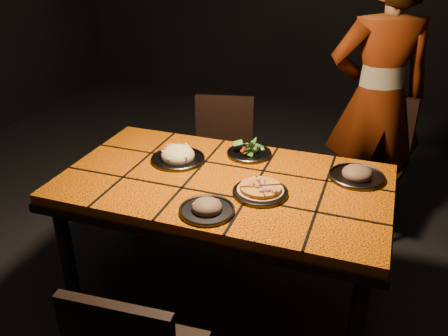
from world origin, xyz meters
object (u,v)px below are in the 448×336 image
(chair_far_left, at_px, (223,153))
(diner, at_px, (378,100))
(plate_pizza, at_px, (260,191))
(plate_pasta, at_px, (178,156))
(dining_table, at_px, (224,193))
(chair_far_right, at_px, (374,155))

(chair_far_left, relative_size, diner, 0.49)
(plate_pizza, xyz_separation_m, plate_pasta, (-0.51, 0.20, 0.01))
(plate_pasta, bearing_deg, chair_far_left, 89.03)
(plate_pizza, bearing_deg, dining_table, 158.81)
(plate_pizza, height_order, plate_pasta, plate_pasta)
(chair_far_left, height_order, plate_pasta, chair_far_left)
(diner, height_order, plate_pasta, diner)
(dining_table, bearing_deg, chair_far_left, 110.27)
(chair_far_left, distance_m, plate_pizza, 1.04)
(chair_far_left, bearing_deg, diner, 4.78)
(chair_far_left, xyz_separation_m, plate_pasta, (-0.01, -0.67, 0.28))
(dining_table, height_order, diner, diner)
(chair_far_left, bearing_deg, plate_pizza, -73.06)
(diner, bearing_deg, dining_table, 38.98)
(plate_pizza, relative_size, plate_pasta, 1.02)
(chair_far_left, distance_m, plate_pasta, 0.73)
(plate_pasta, bearing_deg, diner, 45.72)
(chair_far_right, height_order, plate_pizza, chair_far_right)
(chair_far_left, relative_size, plate_pizza, 2.95)
(chair_far_left, height_order, chair_far_right, chair_far_right)
(dining_table, distance_m, plate_pasta, 0.34)
(chair_far_right, bearing_deg, plate_pizza, -97.42)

